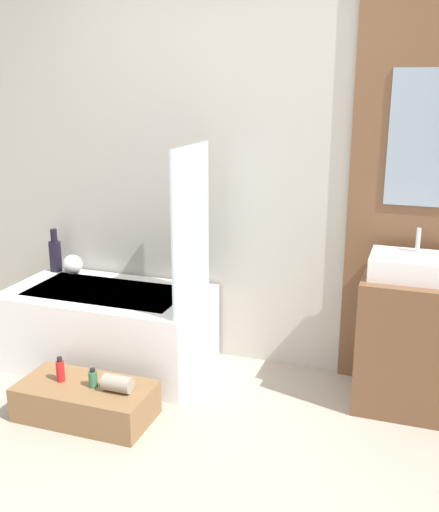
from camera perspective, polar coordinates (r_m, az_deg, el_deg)
The scene contains 13 objects.
ground_plane at distance 2.86m, azimuth -6.41°, elevation -22.60°, with size 12.00×12.00×0.00m, color #A39989.
wall_tiled_back at distance 3.74m, azimuth 3.46°, elevation 8.71°, with size 4.20×0.06×2.60m, color #B7B2A8.
wall_wood_accent at distance 3.55m, azimuth 18.97°, elevation 7.64°, with size 0.82×0.04×2.60m.
bathtub at distance 3.98m, azimuth -10.50°, elevation -6.69°, with size 1.28×0.70×0.51m.
glass_shower_screen at distance 3.45m, azimuth -2.72°, elevation 2.68°, with size 0.01×0.55×0.95m, color silver.
wooden_step_bench at distance 3.47m, azimuth -12.62°, elevation -13.32°, with size 0.74×0.37×0.20m, color olive.
vanity_cabinet at distance 3.55m, azimuth 17.54°, elevation -7.85°, with size 0.54×0.47×0.77m, color brown.
sink at distance 3.40m, azimuth 18.17°, elevation -0.98°, with size 0.48×0.33×0.26m.
vase_tall_dark at distance 4.35m, azimuth -15.37°, elevation 0.18°, with size 0.08×0.08×0.30m.
vase_round_light at distance 4.26m, azimuth -13.83°, elevation -0.80°, with size 0.14×0.14×0.14m, color silver.
bottle_soap_primary at distance 3.47m, azimuth -14.92°, elevation -10.47°, with size 0.05×0.05×0.14m.
bottle_soap_secondary at distance 3.38m, azimuth -11.95°, elevation -11.35°, with size 0.05×0.05×0.11m.
towel_roll at distance 3.31m, azimuth -9.69°, elevation -11.89°, with size 0.09×0.09×0.16m, color gray.
Camera 1 is at (1.00, -1.99, 1.79)m, focal length 42.00 mm.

